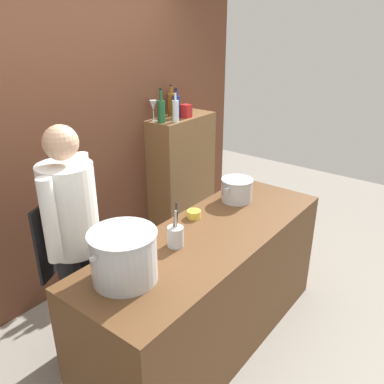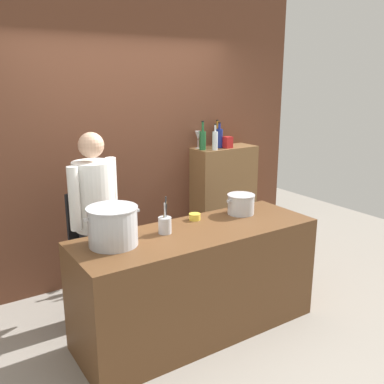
{
  "view_description": "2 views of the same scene",
  "coord_description": "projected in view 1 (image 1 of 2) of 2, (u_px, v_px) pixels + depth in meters",
  "views": [
    {
      "loc": [
        -1.91,
        -1.32,
        2.22
      ],
      "look_at": [
        0.21,
        0.31,
        1.05
      ],
      "focal_mm": 37.45,
      "sensor_mm": 36.0,
      "label": 1
    },
    {
      "loc": [
        -1.82,
        -2.68,
        2.09
      ],
      "look_at": [
        0.24,
        0.44,
        1.08
      ],
      "focal_mm": 40.14,
      "sensor_mm": 36.0,
      "label": 2
    }
  ],
  "objects": [
    {
      "name": "wine_bottle_cobalt",
      "position": [
        176.0,
        106.0,
        3.91
      ],
      "size": [
        0.08,
        0.08,
        0.29
      ],
      "color": "navy",
      "rests_on": "bar_cabinet"
    },
    {
      "name": "ground_plane",
      "position": [
        208.0,
        338.0,
        3.01
      ],
      "size": [
        8.0,
        8.0,
        0.0
      ],
      "primitive_type": "plane",
      "color": "gray"
    },
    {
      "name": "butter_jar",
      "position": [
        194.0,
        214.0,
        2.86
      ],
      "size": [
        0.1,
        0.1,
        0.05
      ],
      "primitive_type": "cylinder",
      "color": "yellow",
      "rests_on": "prep_counter"
    },
    {
      "name": "brick_back_panel",
      "position": [
        68.0,
        115.0,
        3.2
      ],
      "size": [
        4.4,
        0.1,
        3.0
      ],
      "primitive_type": "cube",
      "color": "brown",
      "rests_on": "ground_plane"
    },
    {
      "name": "wine_bottle_clear",
      "position": [
        176.0,
        110.0,
        3.76
      ],
      "size": [
        0.06,
        0.06,
        0.29
      ],
      "color": "silver",
      "rests_on": "bar_cabinet"
    },
    {
      "name": "wine_bottle_amber",
      "position": [
        171.0,
        104.0,
        4.0
      ],
      "size": [
        0.07,
        0.07,
        0.3
      ],
      "color": "#8C5919",
      "rests_on": "bar_cabinet"
    },
    {
      "name": "wine_bottle_green",
      "position": [
        161.0,
        111.0,
        3.73
      ],
      "size": [
        0.07,
        0.07,
        0.32
      ],
      "color": "#1E592D",
      "rests_on": "bar_cabinet"
    },
    {
      "name": "bar_cabinet",
      "position": [
        182.0,
        177.0,
        4.27
      ],
      "size": [
        0.76,
        0.32,
        1.31
      ],
      "primitive_type": "cube",
      "color": "brown",
      "rests_on": "ground_plane"
    },
    {
      "name": "stockpot_small",
      "position": [
        237.0,
        190.0,
        3.11
      ],
      "size": [
        0.31,
        0.25,
        0.18
      ],
      "color": "#B7BABF",
      "rests_on": "prep_counter"
    },
    {
      "name": "chef",
      "position": [
        72.0,
        232.0,
        2.54
      ],
      "size": [
        0.49,
        0.41,
        1.66
      ],
      "rotation": [
        0.0,
        0.0,
        3.58
      ],
      "color": "black",
      "rests_on": "ground_plane"
    },
    {
      "name": "spice_tin_red",
      "position": [
        186.0,
        111.0,
        3.94
      ],
      "size": [
        0.09,
        0.09,
        0.13
      ],
      "primitive_type": "cube",
      "color": "red",
      "rests_on": "bar_cabinet"
    },
    {
      "name": "prep_counter",
      "position": [
        209.0,
        289.0,
        2.83
      ],
      "size": [
        2.02,
        0.7,
        0.9
      ],
      "primitive_type": "cube",
      "color": "brown",
      "rests_on": "ground_plane"
    },
    {
      "name": "utensil_crock",
      "position": [
        175.0,
        235.0,
        2.49
      ],
      "size": [
        0.1,
        0.1,
        0.3
      ],
      "color": "#B7BABF",
      "rests_on": "prep_counter"
    },
    {
      "name": "stockpot_large",
      "position": [
        124.0,
        256.0,
        2.14
      ],
      "size": [
        0.43,
        0.37,
        0.29
      ],
      "color": "#B7BABF",
      "rests_on": "prep_counter"
    },
    {
      "name": "wine_glass_tall",
      "position": [
        153.0,
        106.0,
        3.79
      ],
      "size": [
        0.07,
        0.07,
        0.19
      ],
      "color": "silver",
      "rests_on": "bar_cabinet"
    }
  ]
}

